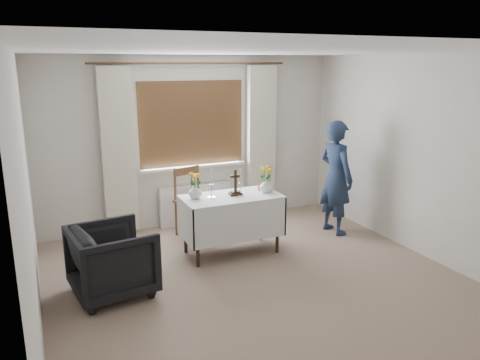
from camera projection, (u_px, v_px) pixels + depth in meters
name	position (u px, v px, depth m)	size (l,w,h in m)	color
ground	(269.00, 291.00, 5.04)	(5.00, 5.00, 0.00)	gray
altar_table	(231.00, 225.00, 5.97)	(1.24, 0.64, 0.76)	white
wooden_chair	(195.00, 203.00, 6.53)	(0.45, 0.45, 0.98)	brown
armchair	(113.00, 260.00, 4.91)	(0.80, 0.82, 0.75)	black
person	(336.00, 178.00, 6.61)	(0.59, 0.39, 1.62)	navy
radiator	(195.00, 204.00, 7.11)	(1.10, 0.10, 0.60)	silver
wooden_cross	(235.00, 183.00, 5.87)	(0.15, 0.11, 0.33)	black
candlestick_left	(211.00, 184.00, 5.75)	(0.10, 0.10, 0.36)	white
candlestick_right	(241.00, 182.00, 5.86)	(0.10, 0.10, 0.34)	white
flower_vase_left	(195.00, 192.00, 5.75)	(0.17, 0.17, 0.17)	silver
flower_vase_right	(266.00, 186.00, 6.02)	(0.17, 0.17, 0.18)	silver
wicker_basket	(265.00, 187.00, 6.16)	(0.18, 0.18, 0.07)	brown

